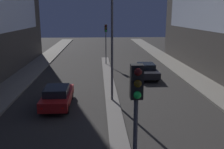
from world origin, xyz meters
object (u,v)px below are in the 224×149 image
object	(u,v)px
car_right_lane	(146,71)
street_lamp	(112,14)
traffic_light_mid	(106,35)
traffic_light_near	(136,113)
car_left_lane	(57,96)

from	to	relation	value
car_right_lane	street_lamp	bearing A→B (deg)	-119.60
traffic_light_mid	street_lamp	bearing A→B (deg)	-90.00
traffic_light_mid	car_right_lane	bearing A→B (deg)	-60.44
traffic_light_near	street_lamp	bearing A→B (deg)	90.00
traffic_light_near	car_right_lane	world-z (taller)	traffic_light_near
car_left_lane	car_right_lane	distance (m)	10.64
traffic_light_near	car_left_lane	size ratio (longest dim) A/B	1.10
street_lamp	car_right_lane	distance (m)	9.42
traffic_light_mid	car_right_lane	world-z (taller)	traffic_light_mid
traffic_light_near	traffic_light_mid	world-z (taller)	same
traffic_light_mid	car_left_lane	size ratio (longest dim) A/B	1.10
traffic_light_mid	car_left_lane	xyz separation A→B (m)	(-3.79, -14.15, -2.93)
street_lamp	car_right_lane	bearing A→B (deg)	60.40
traffic_light_near	car_right_lane	bearing A→B (deg)	77.98
street_lamp	car_right_lane	size ratio (longest dim) A/B	2.31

